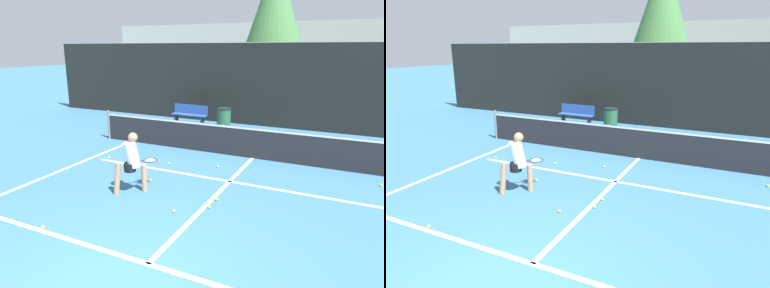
# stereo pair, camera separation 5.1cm
# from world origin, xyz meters

# --- Properties ---
(court_baseline_near) EXTENTS (11.00, 0.10, 0.01)m
(court_baseline_near) POSITION_xyz_m (0.00, 0.93, 0.00)
(court_baseline_near) COLOR white
(court_baseline_near) RESTS_ON ground
(court_service_line) EXTENTS (8.25, 0.10, 0.01)m
(court_service_line) POSITION_xyz_m (0.00, 4.76, 0.00)
(court_service_line) COLOR white
(court_service_line) RESTS_ON ground
(court_center_mark) EXTENTS (0.10, 5.94, 0.01)m
(court_center_mark) POSITION_xyz_m (0.00, 3.90, 0.00)
(court_center_mark) COLOR white
(court_center_mark) RESTS_ON ground
(court_sideline_left) EXTENTS (0.10, 6.94, 0.01)m
(court_sideline_left) POSITION_xyz_m (-4.51, 3.90, 0.00)
(court_sideline_left) COLOR white
(court_sideline_left) RESTS_ON ground
(net) EXTENTS (11.09, 0.09, 1.07)m
(net) POSITION_xyz_m (0.00, 6.88, 0.51)
(net) COLOR slate
(net) RESTS_ON ground
(fence_back) EXTENTS (24.00, 0.06, 3.51)m
(fence_back) POSITION_xyz_m (0.00, 11.44, 1.75)
(fence_back) COLOR black
(fence_back) RESTS_ON ground
(player_practicing) EXTENTS (0.83, 1.06, 1.45)m
(player_practicing) POSITION_xyz_m (-1.84, 3.16, 0.79)
(player_practicing) COLOR tan
(player_practicing) RESTS_ON ground
(tennis_ball_scattered_0) EXTENTS (0.07, 0.07, 0.07)m
(tennis_ball_scattered_0) POSITION_xyz_m (-0.47, 2.65, 0.03)
(tennis_ball_scattered_0) COLOR #D1E033
(tennis_ball_scattered_0) RESTS_ON ground
(tennis_ball_scattered_2) EXTENTS (0.07, 0.07, 0.07)m
(tennis_ball_scattered_2) POSITION_xyz_m (-2.04, 5.24, 0.03)
(tennis_ball_scattered_2) COLOR #D1E033
(tennis_ball_scattered_2) RESTS_ON ground
(tennis_ball_scattered_3) EXTENTS (0.07, 0.07, 0.07)m
(tennis_ball_scattered_3) POSITION_xyz_m (-2.38, 1.01, 0.03)
(tennis_ball_scattered_3) COLOR #D1E033
(tennis_ball_scattered_3) RESTS_ON ground
(tennis_ball_scattered_4) EXTENTS (0.07, 0.07, 0.07)m
(tennis_ball_scattered_4) POSITION_xyz_m (0.11, 3.15, 0.03)
(tennis_ball_scattered_4) COLOR #D1E033
(tennis_ball_scattered_4) RESTS_ON ground
(tennis_ball_scattered_5) EXTENTS (0.07, 0.07, 0.07)m
(tennis_ball_scattered_5) POSITION_xyz_m (-3.96, 4.91, 0.03)
(tennis_ball_scattered_5) COLOR #D1E033
(tennis_ball_scattered_5) RESTS_ON ground
(tennis_ball_scattered_6) EXTENTS (0.07, 0.07, 0.07)m
(tennis_ball_scattered_6) POSITION_xyz_m (-1.82, 3.90, 0.03)
(tennis_ball_scattered_6) COLOR #D1E033
(tennis_ball_scattered_6) RESTS_ON ground
(tennis_ball_scattered_7) EXTENTS (0.07, 0.07, 0.07)m
(tennis_ball_scattered_7) POSITION_xyz_m (-0.65, 5.61, 0.03)
(tennis_ball_scattered_7) COLOR #D1E033
(tennis_ball_scattered_7) RESTS_ON ground
(tennis_ball_scattered_8) EXTENTS (0.07, 0.07, 0.07)m
(tennis_ball_scattered_8) POSITION_xyz_m (3.48, 6.07, 0.03)
(tennis_ball_scattered_8) COLOR #D1E033
(tennis_ball_scattered_8) RESTS_ON ground
(tennis_ball_scattered_9) EXTENTS (0.07, 0.07, 0.07)m
(tennis_ball_scattered_9) POSITION_xyz_m (0.12, 3.57, 0.03)
(tennis_ball_scattered_9) COLOR #D1E033
(tennis_ball_scattered_9) RESTS_ON ground
(courtside_bench) EXTENTS (1.63, 0.42, 0.86)m
(courtside_bench) POSITION_xyz_m (-3.87, 10.39, 0.47)
(courtside_bench) COLOR #2D519E
(courtside_bench) RESTS_ON ground
(trash_bin) EXTENTS (0.59, 0.59, 0.90)m
(trash_bin) POSITION_xyz_m (-2.16, 10.08, 0.45)
(trash_bin) COLOR #28603D
(trash_bin) RESTS_ON ground
(tree_west) EXTENTS (3.06, 3.06, 8.17)m
(tree_west) POSITION_xyz_m (-1.87, 16.85, 5.76)
(tree_west) COLOR brown
(tree_west) RESTS_ON ground
(building_far) EXTENTS (36.00, 2.40, 5.19)m
(building_far) POSITION_xyz_m (0.00, 25.98, 2.60)
(building_far) COLOR beige
(building_far) RESTS_ON ground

